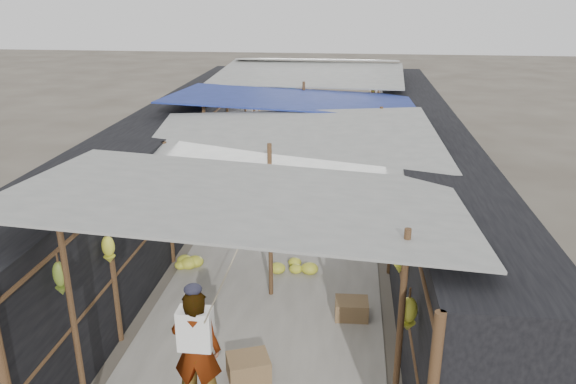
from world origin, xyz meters
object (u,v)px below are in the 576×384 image
at_px(crate_near, 248,368).
at_px(vendor_elderly, 197,350).
at_px(shopper_blue, 289,185).
at_px(black_basin, 332,191).
at_px(vendor_seated, 330,199).

bearing_deg(crate_near, vendor_elderly, -152.52).
height_order(crate_near, shopper_blue, shopper_blue).
bearing_deg(shopper_blue, vendor_elderly, -103.87).
xyz_separation_m(black_basin, shopper_blue, (-0.86, -1.86, 0.77)).
height_order(crate_near, vendor_elderly, vendor_elderly).
bearing_deg(vendor_seated, black_basin, -177.55).
relative_size(crate_near, vendor_seated, 0.59).
bearing_deg(vendor_elderly, black_basin, -99.55).
xyz_separation_m(black_basin, vendor_elderly, (-1.30, -7.65, 0.71)).
distance_m(black_basin, vendor_elderly, 7.79).
bearing_deg(vendor_elderly, shopper_blue, -94.30).
bearing_deg(black_basin, shopper_blue, -114.75).
xyz_separation_m(crate_near, black_basin, (0.80, 7.09, -0.07)).
height_order(vendor_elderly, shopper_blue, shopper_blue).
relative_size(black_basin, vendor_seated, 0.67).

